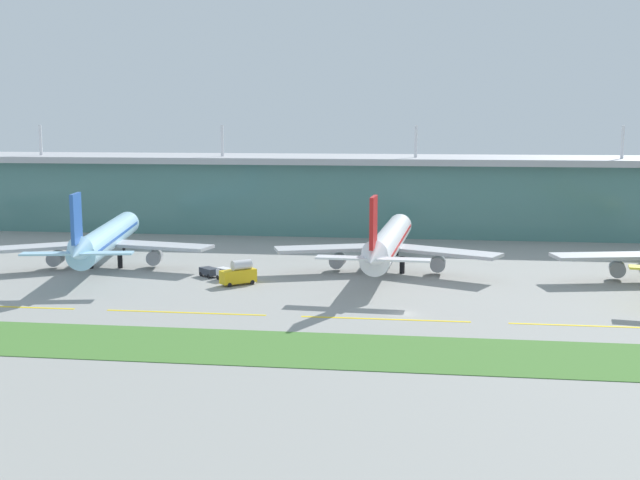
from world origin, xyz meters
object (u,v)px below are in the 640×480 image
at_px(pushback_tug, 209,271).
at_px(fuel_truck, 239,274).
at_px(baggage_cart, 225,274).
at_px(airliner_center, 388,242).
at_px(airliner_near_middle, 106,239).

bearing_deg(pushback_tug, fuel_truck, -41.82).
bearing_deg(pushback_tug, baggage_cart, -34.92).
bearing_deg(airliner_center, pushback_tug, -163.80).
xyz_separation_m(airliner_near_middle, fuel_truck, (33.81, -14.99, -4.18)).
bearing_deg(pushback_tug, airliner_center, 16.20).
relative_size(airliner_center, fuel_truck, 8.79).
distance_m(airliner_near_middle, fuel_truck, 37.22).
height_order(airliner_center, fuel_truck, airliner_center).
xyz_separation_m(airliner_near_middle, airliner_center, (62.60, 3.01, 0.00)).
height_order(airliner_near_middle, pushback_tug, airliner_near_middle).
bearing_deg(airliner_center, fuel_truck, -147.98).
distance_m(airliner_center, baggage_cart, 35.92).
bearing_deg(airliner_near_middle, fuel_truck, -23.92).
relative_size(airliner_near_middle, fuel_truck, 8.50).
distance_m(airliner_center, fuel_truck, 34.21).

